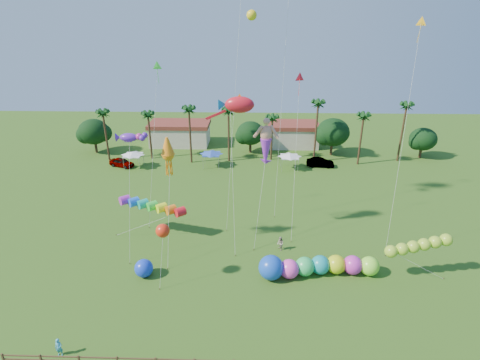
{
  "coord_description": "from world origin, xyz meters",
  "views": [
    {
      "loc": [
        1.12,
        -26.65,
        24.84
      ],
      "look_at": [
        0.0,
        10.0,
        9.0
      ],
      "focal_mm": 28.0,
      "sensor_mm": 36.0,
      "label": 1
    }
  ],
  "objects_px": {
    "car_a": "(122,162)",
    "blue_ball": "(144,268)",
    "spectator_a": "(59,347)",
    "caterpillar_inflatable": "(314,266)",
    "car_b": "(320,162)",
    "spectator_b": "(280,244)"
  },
  "relations": [
    {
      "from": "caterpillar_inflatable",
      "to": "car_a",
      "type": "bearing_deg",
      "value": 128.47
    },
    {
      "from": "car_b",
      "to": "caterpillar_inflatable",
      "type": "relative_size",
      "value": 0.38
    },
    {
      "from": "car_a",
      "to": "spectator_a",
      "type": "relative_size",
      "value": 2.86
    },
    {
      "from": "car_a",
      "to": "car_b",
      "type": "relative_size",
      "value": 0.95
    },
    {
      "from": "spectator_a",
      "to": "spectator_b",
      "type": "relative_size",
      "value": 0.95
    },
    {
      "from": "spectator_a",
      "to": "car_a",
      "type": "bearing_deg",
      "value": 101.65
    },
    {
      "from": "car_a",
      "to": "spectator_b",
      "type": "distance_m",
      "value": 37.58
    },
    {
      "from": "car_a",
      "to": "caterpillar_inflatable",
      "type": "distance_m",
      "value": 43.05
    },
    {
      "from": "car_b",
      "to": "spectator_b",
      "type": "distance_m",
      "value": 28.6
    },
    {
      "from": "car_a",
      "to": "spectator_b",
      "type": "height_order",
      "value": "spectator_b"
    },
    {
      "from": "car_b",
      "to": "spectator_a",
      "type": "bearing_deg",
      "value": 152.56
    },
    {
      "from": "car_a",
      "to": "blue_ball",
      "type": "height_order",
      "value": "blue_ball"
    },
    {
      "from": "car_a",
      "to": "spectator_a",
      "type": "bearing_deg",
      "value": -146.81
    },
    {
      "from": "spectator_b",
      "to": "blue_ball",
      "type": "bearing_deg",
      "value": -96.26
    },
    {
      "from": "spectator_a",
      "to": "caterpillar_inflatable",
      "type": "distance_m",
      "value": 24.41
    },
    {
      "from": "car_b",
      "to": "spectator_b",
      "type": "relative_size",
      "value": 2.87
    },
    {
      "from": "car_b",
      "to": "spectator_a",
      "type": "distance_m",
      "value": 50.8
    },
    {
      "from": "spectator_a",
      "to": "blue_ball",
      "type": "xyz_separation_m",
      "value": [
        4.08,
        10.22,
        0.14
      ]
    },
    {
      "from": "car_a",
      "to": "blue_ball",
      "type": "relative_size",
      "value": 2.44
    },
    {
      "from": "car_a",
      "to": "spectator_a",
      "type": "xyz_separation_m",
      "value": [
        8.43,
        -41.52,
        0.02
      ]
    },
    {
      "from": "car_b",
      "to": "caterpillar_inflatable",
      "type": "height_order",
      "value": "caterpillar_inflatable"
    },
    {
      "from": "spectator_a",
      "to": "caterpillar_inflatable",
      "type": "height_order",
      "value": "caterpillar_inflatable"
    }
  ]
}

